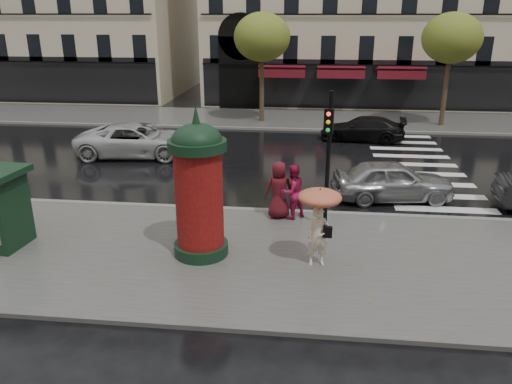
# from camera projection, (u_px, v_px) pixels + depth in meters

# --- Properties ---
(ground) EXTENTS (160.00, 160.00, 0.00)m
(ground) POSITION_uv_depth(u_px,v_px,m) (268.00, 252.00, 14.57)
(ground) COLOR black
(ground) RESTS_ON ground
(near_sidewalk) EXTENTS (90.00, 7.00, 0.12)m
(near_sidewalk) POSITION_uv_depth(u_px,v_px,m) (267.00, 258.00, 14.08)
(near_sidewalk) COLOR #474744
(near_sidewalk) RESTS_ON ground
(far_sidewalk) EXTENTS (90.00, 6.00, 0.12)m
(far_sidewalk) POSITION_uv_depth(u_px,v_px,m) (294.00, 119.00, 32.31)
(far_sidewalk) COLOR #474744
(far_sidewalk) RESTS_ON ground
(near_kerb) EXTENTS (90.00, 0.25, 0.14)m
(near_kerb) POSITION_uv_depth(u_px,v_px,m) (276.00, 211.00, 17.35)
(near_kerb) COLOR slate
(near_kerb) RESTS_ON ground
(far_kerb) EXTENTS (90.00, 0.25, 0.14)m
(far_kerb) POSITION_uv_depth(u_px,v_px,m) (292.00, 129.00, 29.50)
(far_kerb) COLOR slate
(far_kerb) RESTS_ON ground
(zebra_crossing) EXTENTS (3.60, 11.75, 0.01)m
(zebra_crossing) POSITION_uv_depth(u_px,v_px,m) (416.00, 164.00, 22.92)
(zebra_crossing) COLOR silver
(zebra_crossing) RESTS_ON ground
(tree_far_left) EXTENTS (3.40, 3.40, 6.64)m
(tree_far_left) POSITION_uv_depth(u_px,v_px,m) (262.00, 38.00, 29.84)
(tree_far_left) COLOR #38281C
(tree_far_left) RESTS_ON ground
(tree_far_right) EXTENTS (3.40, 3.40, 6.64)m
(tree_far_right) POSITION_uv_depth(u_px,v_px,m) (452.00, 39.00, 28.70)
(tree_far_right) COLOR #38281C
(tree_far_right) RESTS_ON ground
(woman_umbrella) EXTENTS (1.15, 1.15, 2.22)m
(woman_umbrella) POSITION_uv_depth(u_px,v_px,m) (319.00, 214.00, 13.13)
(woman_umbrella) COLOR #F1DFC7
(woman_umbrella) RESTS_ON near_sidewalk
(woman_red) EXTENTS (1.13, 1.10, 1.84)m
(woman_red) POSITION_uv_depth(u_px,v_px,m) (292.00, 192.00, 16.40)
(woman_red) COLOR #B21548
(woman_red) RESTS_ON near_sidewalk
(man_burgundy) EXTENTS (1.03, 0.77, 1.92)m
(man_burgundy) POSITION_uv_depth(u_px,v_px,m) (279.00, 190.00, 16.43)
(man_burgundy) COLOR #541019
(man_burgundy) RESTS_ON near_sidewalk
(morris_column) EXTENTS (1.58, 1.58, 4.24)m
(morris_column) POSITION_uv_depth(u_px,v_px,m) (199.00, 186.00, 13.54)
(morris_column) COLOR black
(morris_column) RESTS_ON near_sidewalk
(traffic_light) EXTENTS (0.30, 0.42, 4.32)m
(traffic_light) POSITION_uv_depth(u_px,v_px,m) (328.00, 148.00, 15.07)
(traffic_light) COLOR black
(traffic_light) RESTS_ON near_sidewalk
(car_silver) EXTENTS (4.59, 2.35, 1.49)m
(car_silver) POSITION_uv_depth(u_px,v_px,m) (392.00, 181.00, 18.40)
(car_silver) COLOR #A1A1A6
(car_silver) RESTS_ON ground
(car_white) EXTENTS (5.83, 3.12, 1.56)m
(car_white) POSITION_uv_depth(u_px,v_px,m) (136.00, 140.00, 24.00)
(car_white) COLOR silver
(car_white) RESTS_ON ground
(car_black) EXTENTS (4.66, 2.32, 1.30)m
(car_black) POSITION_uv_depth(u_px,v_px,m) (363.00, 129.00, 27.01)
(car_black) COLOR black
(car_black) RESTS_ON ground
(car_far_silver) EXTENTS (3.93, 1.89, 1.30)m
(car_far_silver) POSITION_uv_depth(u_px,v_px,m) (135.00, 134.00, 25.83)
(car_far_silver) COLOR #A6A6AB
(car_far_silver) RESTS_ON ground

